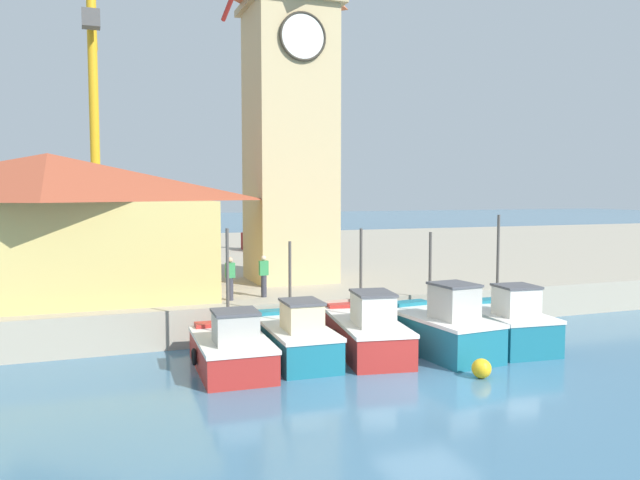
{
  "coord_description": "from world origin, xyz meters",
  "views": [
    {
      "loc": [
        -8.9,
        -15.09,
        5.42
      ],
      "look_at": [
        -0.08,
        8.42,
        3.5
      ],
      "focal_mm": 35.0,
      "sensor_mm": 36.0,
      "label": 1
    }
  ],
  "objects_px": {
    "mooring_buoy": "(481,368)",
    "dock_worker_along_quay": "(264,275)",
    "fishing_boat_far_left": "(231,349)",
    "fishing_boat_mid_left": "(440,328)",
    "port_crane_near": "(95,153)",
    "clock_tower": "(290,108)",
    "dock_worker_near_tower": "(230,278)",
    "fishing_boat_left_inner": "(366,331)",
    "fishing_boat_left_outer": "(295,338)",
    "fishing_boat_center": "(505,324)",
    "warehouse_left": "(50,225)",
    "port_crane_far": "(256,133)"
  },
  "relations": [
    {
      "from": "dock_worker_near_tower",
      "to": "mooring_buoy",
      "type": "bearing_deg",
      "value": -53.79
    },
    {
      "from": "port_crane_far",
      "to": "dock_worker_near_tower",
      "type": "distance_m",
      "value": 21.85
    },
    {
      "from": "mooring_buoy",
      "to": "dock_worker_near_tower",
      "type": "distance_m",
      "value": 9.86
    },
    {
      "from": "fishing_boat_mid_left",
      "to": "fishing_boat_left_inner",
      "type": "bearing_deg",
      "value": 159.59
    },
    {
      "from": "mooring_buoy",
      "to": "dock_worker_along_quay",
      "type": "xyz_separation_m",
      "value": [
        -4.34,
        8.06,
        1.94
      ]
    },
    {
      "from": "fishing_boat_left_inner",
      "to": "port_crane_near",
      "type": "xyz_separation_m",
      "value": [
        -8.14,
        21.51,
        7.04
      ]
    },
    {
      "from": "fishing_boat_center",
      "to": "clock_tower",
      "type": "relative_size",
      "value": 0.28
    },
    {
      "from": "dock_worker_near_tower",
      "to": "clock_tower",
      "type": "bearing_deg",
      "value": 49.26
    },
    {
      "from": "mooring_buoy",
      "to": "dock_worker_along_quay",
      "type": "bearing_deg",
      "value": 118.29
    },
    {
      "from": "fishing_boat_far_left",
      "to": "fishing_boat_center",
      "type": "height_order",
      "value": "fishing_boat_center"
    },
    {
      "from": "fishing_boat_far_left",
      "to": "fishing_boat_left_outer",
      "type": "bearing_deg",
      "value": 14.14
    },
    {
      "from": "port_crane_near",
      "to": "fishing_boat_left_inner",
      "type": "bearing_deg",
      "value": -69.28
    },
    {
      "from": "clock_tower",
      "to": "port_crane_far",
      "type": "distance_m",
      "value": 15.47
    },
    {
      "from": "fishing_boat_left_outer",
      "to": "warehouse_left",
      "type": "height_order",
      "value": "warehouse_left"
    },
    {
      "from": "fishing_boat_mid_left",
      "to": "port_crane_near",
      "type": "height_order",
      "value": "port_crane_near"
    },
    {
      "from": "warehouse_left",
      "to": "fishing_boat_mid_left",
      "type": "bearing_deg",
      "value": -31.88
    },
    {
      "from": "fishing_boat_left_outer",
      "to": "clock_tower",
      "type": "xyz_separation_m",
      "value": [
        2.49,
        8.26,
        8.52
      ]
    },
    {
      "from": "fishing_boat_left_inner",
      "to": "port_crane_near",
      "type": "relative_size",
      "value": 0.32
    },
    {
      "from": "fishing_boat_center",
      "to": "warehouse_left",
      "type": "bearing_deg",
      "value": 152.53
    },
    {
      "from": "fishing_boat_left_inner",
      "to": "warehouse_left",
      "type": "height_order",
      "value": "warehouse_left"
    },
    {
      "from": "dock_worker_near_tower",
      "to": "fishing_boat_far_left",
      "type": "bearing_deg",
      "value": -102.15
    },
    {
      "from": "warehouse_left",
      "to": "dock_worker_along_quay",
      "type": "height_order",
      "value": "warehouse_left"
    },
    {
      "from": "port_crane_near",
      "to": "dock_worker_near_tower",
      "type": "height_order",
      "value": "port_crane_near"
    },
    {
      "from": "fishing_boat_left_outer",
      "to": "dock_worker_along_quay",
      "type": "xyz_separation_m",
      "value": [
        0.1,
        4.16,
        1.51
      ]
    },
    {
      "from": "fishing_boat_center",
      "to": "clock_tower",
      "type": "distance_m",
      "value": 13.49
    },
    {
      "from": "fishing_boat_left_inner",
      "to": "fishing_boat_center",
      "type": "height_order",
      "value": "fishing_boat_center"
    },
    {
      "from": "port_crane_near",
      "to": "fishing_boat_far_left",
      "type": "bearing_deg",
      "value": -81.14
    },
    {
      "from": "fishing_boat_left_inner",
      "to": "fishing_boat_mid_left",
      "type": "relative_size",
      "value": 1.15
    },
    {
      "from": "clock_tower",
      "to": "dock_worker_along_quay",
      "type": "bearing_deg",
      "value": -120.25
    },
    {
      "from": "fishing_boat_center",
      "to": "dock_worker_near_tower",
      "type": "xyz_separation_m",
      "value": [
        -8.68,
        4.94,
        1.43
      ]
    },
    {
      "from": "fishing_boat_left_inner",
      "to": "warehouse_left",
      "type": "xyz_separation_m",
      "value": [
        -10.06,
        6.84,
        3.45
      ]
    },
    {
      "from": "clock_tower",
      "to": "dock_worker_near_tower",
      "type": "bearing_deg",
      "value": -130.74
    },
    {
      "from": "mooring_buoy",
      "to": "dock_worker_along_quay",
      "type": "relative_size",
      "value": 0.36
    },
    {
      "from": "clock_tower",
      "to": "dock_worker_along_quay",
      "type": "distance_m",
      "value": 8.46
    },
    {
      "from": "fishing_boat_left_inner",
      "to": "clock_tower",
      "type": "height_order",
      "value": "clock_tower"
    },
    {
      "from": "fishing_boat_center",
      "to": "port_crane_near",
      "type": "xyz_separation_m",
      "value": [
        -13.06,
        22.45,
        6.99
      ]
    },
    {
      "from": "fishing_boat_left_outer",
      "to": "clock_tower",
      "type": "bearing_deg",
      "value": 73.24
    },
    {
      "from": "fishing_boat_far_left",
      "to": "fishing_boat_mid_left",
      "type": "bearing_deg",
      "value": -3.35
    },
    {
      "from": "port_crane_near",
      "to": "dock_worker_along_quay",
      "type": "relative_size",
      "value": 10.36
    },
    {
      "from": "clock_tower",
      "to": "port_crane_far",
      "type": "relative_size",
      "value": 0.78
    },
    {
      "from": "mooring_buoy",
      "to": "fishing_boat_left_outer",
      "type": "bearing_deg",
      "value": 138.67
    },
    {
      "from": "port_crane_near",
      "to": "port_crane_far",
      "type": "height_order",
      "value": "port_crane_far"
    },
    {
      "from": "clock_tower",
      "to": "fishing_boat_center",
      "type": "bearing_deg",
      "value": -62.14
    },
    {
      "from": "clock_tower",
      "to": "warehouse_left",
      "type": "bearing_deg",
      "value": -171.43
    },
    {
      "from": "fishing_boat_far_left",
      "to": "dock_worker_near_tower",
      "type": "bearing_deg",
      "value": 77.85
    },
    {
      "from": "fishing_boat_mid_left",
      "to": "port_crane_far",
      "type": "relative_size",
      "value": 0.22
    },
    {
      "from": "fishing_boat_mid_left",
      "to": "port_crane_far",
      "type": "xyz_separation_m",
      "value": [
        0.12,
        24.5,
        8.71
      ]
    },
    {
      "from": "fishing_boat_center",
      "to": "mooring_buoy",
      "type": "distance_m",
      "value": 4.15
    },
    {
      "from": "port_crane_far",
      "to": "dock_worker_along_quay",
      "type": "relative_size",
      "value": 13.2
    },
    {
      "from": "clock_tower",
      "to": "fishing_boat_left_outer",
      "type": "bearing_deg",
      "value": -106.76
    }
  ]
}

